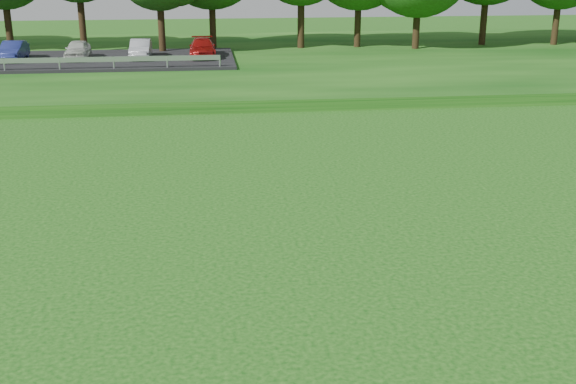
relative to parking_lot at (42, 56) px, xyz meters
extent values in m
cube|color=#0B3D0B|center=(24.26, 1.18, -0.76)|extent=(130.00, 30.00, 0.60)
cube|color=gray|center=(24.26, -12.82, -1.04)|extent=(130.00, 1.60, 0.04)
cube|color=black|center=(0.26, 0.18, -0.37)|extent=(24.00, 9.00, 0.18)
imported|color=navy|center=(-1.74, 0.18, 0.32)|extent=(1.27, 3.64, 1.20)
imported|color=beige|center=(2.26, 0.18, 0.32)|extent=(1.42, 3.52, 1.20)
imported|color=#96999D|center=(6.26, 0.18, 0.32)|extent=(1.27, 3.64, 1.20)
imported|color=maroon|center=(10.26, 0.18, 0.32)|extent=(1.68, 4.14, 1.20)
camera|label=1|loc=(10.19, -48.01, 6.42)|focal=45.00mm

